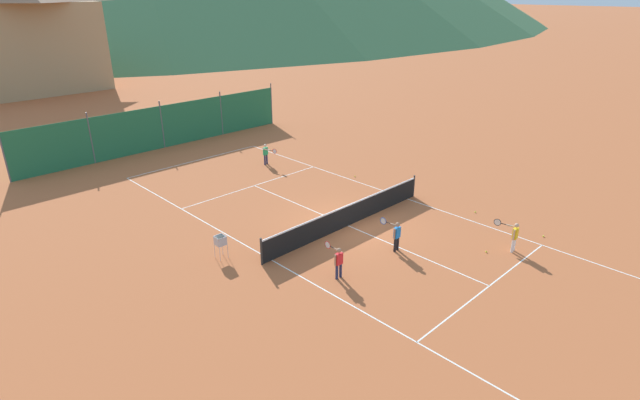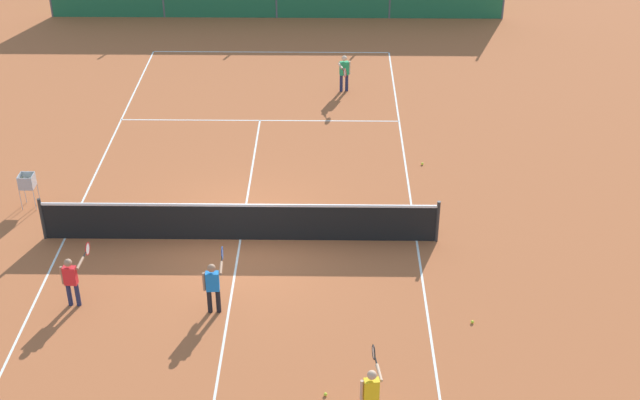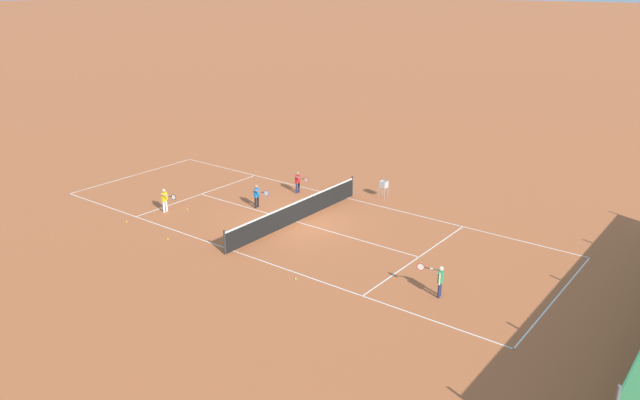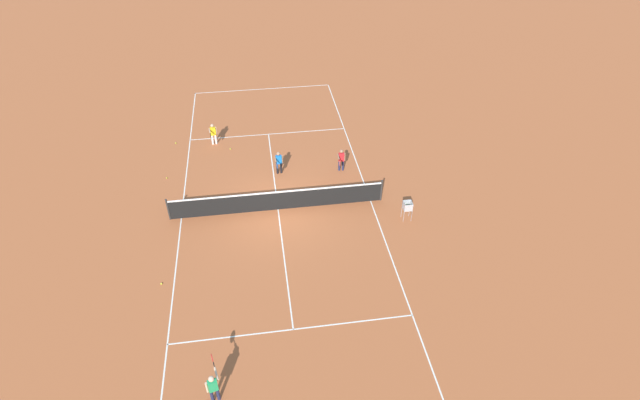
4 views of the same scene
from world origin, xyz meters
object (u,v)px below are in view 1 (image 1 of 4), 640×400
(player_far_service, at_px, (338,260))
(tennis_ball_service_box, at_px, (355,176))
(tennis_ball_alley_right, at_px, (486,252))
(player_near_baseline, at_px, (266,153))
(tennis_ball_mid_court, at_px, (475,212))
(player_far_baseline, at_px, (514,235))
(ball_hopper, at_px, (220,242))
(tennis_ball_by_net_right, at_px, (543,236))
(player_near_service, at_px, (396,234))
(alpine_chalet, at_px, (21,27))
(tennis_net, at_px, (348,215))

(player_far_service, distance_m, tennis_ball_service_box, 9.95)
(player_far_service, xyz_separation_m, tennis_ball_alley_right, (5.23, -2.70, -0.64))
(tennis_ball_alley_right, bearing_deg, player_near_baseline, 87.99)
(player_near_baseline, distance_m, tennis_ball_mid_court, 11.85)
(tennis_ball_service_box, bearing_deg, player_far_baseline, -100.38)
(tennis_ball_service_box, bearing_deg, ball_hopper, -167.04)
(ball_hopper, bearing_deg, tennis_ball_by_net_right, -36.87)
(player_far_baseline, bearing_deg, tennis_ball_by_net_right, -10.53)
(player_near_baseline, height_order, tennis_ball_service_box, player_near_baseline)
(player_near_service, distance_m, alpine_chalet, 44.38)
(player_far_baseline, bearing_deg, tennis_ball_service_box, 79.62)
(tennis_ball_by_net_right, bearing_deg, tennis_net, 128.06)
(tennis_ball_service_box, bearing_deg, tennis_net, -140.81)
(player_far_baseline, xyz_separation_m, tennis_ball_alley_right, (-0.79, 0.59, -0.65))
(player_far_baseline, relative_size, ball_hopper, 1.31)
(tennis_ball_service_box, distance_m, ball_hopper, 10.13)
(player_far_baseline, xyz_separation_m, tennis_ball_by_net_right, (2.00, -0.37, -0.65))
(tennis_ball_alley_right, bearing_deg, tennis_ball_mid_court, 35.86)
(player_near_baseline, bearing_deg, tennis_ball_mid_court, -77.88)
(tennis_net, distance_m, player_near_service, 2.69)
(tennis_ball_by_net_right, height_order, ball_hopper, ball_hopper)
(player_far_baseline, distance_m, player_near_service, 4.38)
(alpine_chalet, bearing_deg, player_far_baseline, -86.87)
(tennis_ball_by_net_right, distance_m, alpine_chalet, 48.13)
(tennis_ball_mid_court, relative_size, alpine_chalet, 0.01)
(tennis_ball_alley_right, bearing_deg, tennis_net, 111.30)
(tennis_ball_service_box, xyz_separation_m, ball_hopper, (-9.85, -2.27, 0.62))
(tennis_net, relative_size, player_near_service, 7.81)
(tennis_ball_alley_right, bearing_deg, tennis_ball_by_net_right, -19.01)
(player_near_service, bearing_deg, ball_hopper, 140.68)
(tennis_ball_service_box, bearing_deg, tennis_ball_mid_court, -86.32)
(tennis_ball_mid_court, xyz_separation_m, alpine_chalet, (-4.75, 44.45, 5.79))
(player_near_service, distance_m, tennis_ball_by_net_right, 6.20)
(tennis_net, bearing_deg, ball_hopper, 164.79)
(player_near_baseline, distance_m, tennis_ball_service_box, 5.28)
(player_near_baseline, height_order, tennis_ball_mid_court, player_near_baseline)
(ball_hopper, bearing_deg, tennis_ball_alley_right, -42.14)
(tennis_net, relative_size, player_near_baseline, 7.77)
(tennis_ball_service_box, xyz_separation_m, tennis_ball_alley_right, (-2.53, -8.89, 0.00))
(tennis_ball_mid_court, bearing_deg, tennis_ball_alley_right, -144.14)
(player_near_service, xyz_separation_m, tennis_ball_mid_court, (5.26, -0.37, -0.66))
(player_near_service, height_order, alpine_chalet, alpine_chalet)
(tennis_net, relative_size, player_far_baseline, 7.89)
(tennis_ball_service_box, relative_size, tennis_ball_mid_court, 1.00)
(alpine_chalet, bearing_deg, player_far_service, -94.49)
(player_far_service, height_order, player_near_baseline, player_near_baseline)
(player_far_baseline, height_order, player_far_service, player_far_baseline)
(player_far_baseline, relative_size, player_near_baseline, 0.98)
(tennis_ball_by_net_right, bearing_deg, alpine_chalet, 95.50)
(tennis_net, distance_m, tennis_ball_service_box, 5.89)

